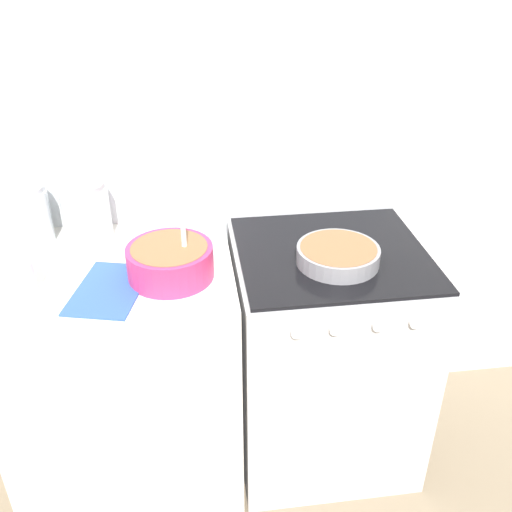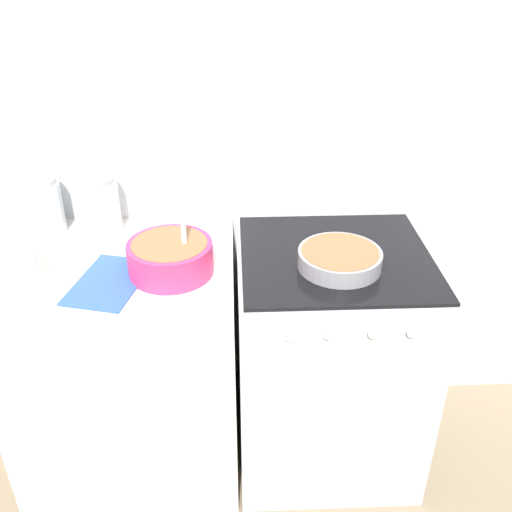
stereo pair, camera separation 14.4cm
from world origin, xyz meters
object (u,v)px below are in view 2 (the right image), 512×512
(baking_pan, at_px, (340,258))
(tin_can, at_px, (25,267))
(storage_jar_left, at_px, (42,210))
(stove, at_px, (328,359))
(storage_jar_middle, at_px, (97,209))
(mixing_bowl, at_px, (170,256))

(baking_pan, relative_size, tin_can, 2.45)
(storage_jar_left, bearing_deg, tin_can, -83.91)
(stove, xyz_separation_m, storage_jar_middle, (-0.83, 0.21, 0.54))
(mixing_bowl, bearing_deg, storage_jar_middle, 133.76)
(mixing_bowl, height_order, tin_can, mixing_bowl)
(mixing_bowl, relative_size, baking_pan, 1.14)
(baking_pan, bearing_deg, stove, 87.84)
(mixing_bowl, xyz_separation_m, storage_jar_left, (-0.48, 0.30, 0.03))
(stove, distance_m, tin_can, 1.12)
(mixing_bowl, xyz_separation_m, storage_jar_middle, (-0.28, 0.30, 0.03))
(stove, height_order, storage_jar_middle, storage_jar_middle)
(storage_jar_left, height_order, storage_jar_middle, storage_jar_middle)
(storage_jar_left, bearing_deg, storage_jar_middle, 0.00)
(storage_jar_left, xyz_separation_m, tin_can, (0.04, -0.34, -0.03))
(tin_can, bearing_deg, mixing_bowl, 5.42)
(stove, relative_size, mixing_bowl, 2.93)
(mixing_bowl, height_order, storage_jar_left, mixing_bowl)
(storage_jar_middle, xyz_separation_m, tin_can, (-0.16, -0.34, -0.03))
(mixing_bowl, height_order, baking_pan, mixing_bowl)
(storage_jar_middle, bearing_deg, stove, -14.30)
(storage_jar_left, bearing_deg, stove, -11.69)
(mixing_bowl, distance_m, storage_jar_middle, 0.41)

